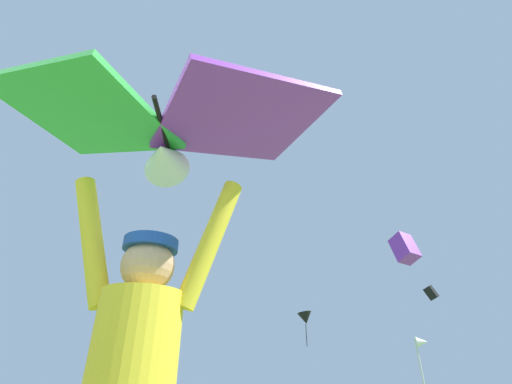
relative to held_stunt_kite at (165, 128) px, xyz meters
name	(u,v)px	position (x,y,z in m)	size (l,w,h in m)	color
held_stunt_kite	(165,128)	(0.00, 0.00, 0.00)	(1.75, 1.09, 0.40)	black
distant_kite_purple_high_left	(404,248)	(4.16, 12.57, 3.53)	(1.07, 1.19, 1.25)	purple
distant_kite_black_mid_left	(305,318)	(-0.57, 33.38, 4.39)	(1.45, 1.32, 3.00)	black
distant_kite_purple_high_right	(177,129)	(-7.38, 15.79, 13.41)	(1.78, 1.83, 3.15)	purple
distant_kite_blue_low_right	(266,104)	(-1.12, 12.49, 11.61)	(0.63, 0.68, 0.91)	blue
distant_kite_black_overhead_distant	(431,293)	(8.18, 24.39, 4.34)	(1.01, 0.73, 1.06)	black
marker_flag	(422,349)	(3.02, 8.27, -0.40)	(0.30, 0.24, 2.08)	silver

